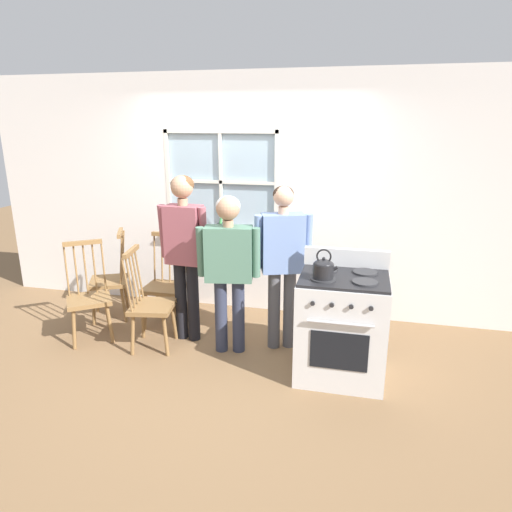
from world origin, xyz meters
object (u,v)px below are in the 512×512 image
at_px(chair_near_wall, 89,298).
at_px(chair_by_window, 166,286).
at_px(chair_near_stove, 150,305).
at_px(kettle, 323,268).
at_px(person_teen_center, 229,259).
at_px(person_elderly_left, 184,242).
at_px(potted_plant, 222,224).
at_px(handbag, 172,246).
at_px(stove, 342,326).
at_px(chair_center_cluster, 111,280).
at_px(person_adult_right, 283,254).

bearing_deg(chair_near_wall, chair_by_window, 3.82).
xyz_separation_m(chair_near_wall, chair_near_stove, (0.69, -0.04, 0.00)).
xyz_separation_m(chair_near_stove, kettle, (1.68, -0.24, 0.58)).
xyz_separation_m(chair_by_window, person_teen_center, (0.86, -0.44, 0.50)).
height_order(person_elderly_left, potted_plant, person_elderly_left).
height_order(chair_by_window, handbag, same).
xyz_separation_m(potted_plant, handbag, (-0.48, -0.36, -0.19)).
distance_m(stove, handbag, 2.15).
distance_m(chair_by_window, person_elderly_left, 0.75).
bearing_deg(chair_by_window, chair_near_wall, -141.11).
relative_size(kettle, potted_plant, 0.71).
bearing_deg(chair_near_wall, kettle, -42.11).
relative_size(chair_center_cluster, stove, 0.93).
height_order(stove, potted_plant, potted_plant).
relative_size(chair_near_stove, handbag, 3.29).
bearing_deg(handbag, chair_near_stove, -84.07).
xyz_separation_m(stove, potted_plant, (-1.46, 1.24, 0.56)).
bearing_deg(handbag, chair_by_window, -89.46).
height_order(chair_near_stove, kettle, kettle).
bearing_deg(person_teen_center, handbag, 131.97).
bearing_deg(chair_near_wall, chair_center_cluster, 61.41).
bearing_deg(person_elderly_left, chair_by_window, 145.51).
bearing_deg(chair_near_wall, chair_near_stove, -38.54).
distance_m(kettle, handbag, 2.04).
xyz_separation_m(chair_center_cluster, handbag, (0.68, 0.20, 0.40)).
distance_m(chair_center_cluster, handbag, 0.81).
bearing_deg(kettle, handbag, 150.20).
distance_m(person_teen_center, stove, 1.19).
distance_m(person_elderly_left, handbag, 0.66).
xyz_separation_m(stove, handbag, (-1.93, 0.88, 0.37)).
height_order(person_teen_center, handbag, person_teen_center).
relative_size(person_adult_right, kettle, 6.50).
relative_size(person_elderly_left, person_teen_center, 1.10).
bearing_deg(chair_near_wall, person_teen_center, -32.99).
xyz_separation_m(chair_near_wall, chair_center_cluster, (-0.07, 0.54, 0.00)).
distance_m(chair_by_window, chair_near_wall, 0.80).
height_order(chair_center_cluster, handbag, same).
height_order(person_teen_center, potted_plant, person_teen_center).
relative_size(person_adult_right, potted_plant, 4.59).
xyz_separation_m(chair_by_window, potted_plant, (0.47, 0.59, 0.59)).
relative_size(chair_by_window, person_adult_right, 0.63).
distance_m(chair_by_window, person_adult_right, 1.45).
distance_m(chair_center_cluster, kettle, 2.64).
height_order(chair_near_stove, stove, stove).
xyz_separation_m(chair_by_window, kettle, (1.76, -0.78, 0.58)).
distance_m(chair_near_stove, potted_plant, 1.34).
bearing_deg(person_adult_right, handbag, 140.86).
xyz_separation_m(chair_near_wall, kettle, (2.38, -0.27, 0.58)).
xyz_separation_m(person_elderly_left, stove, (1.57, -0.36, -0.56)).
xyz_separation_m(chair_center_cluster, stove, (2.61, -0.68, 0.03)).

